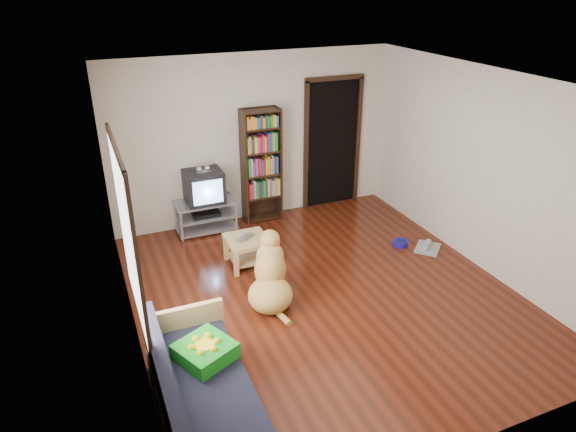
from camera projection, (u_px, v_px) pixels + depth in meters
name	position (u px, v px, depth m)	size (l,w,h in m)	color
ground	(324.00, 294.00, 6.39)	(5.00, 5.00, 0.00)	#541C0E
ceiling	(331.00, 82.00, 5.28)	(5.00, 5.00, 0.00)	white
wall_back	(254.00, 139.00, 7.92)	(4.50, 4.50, 0.00)	beige
wall_front	(480.00, 323.00, 3.75)	(4.50, 4.50, 0.00)	beige
wall_left	(123.00, 233.00, 5.05)	(5.00, 5.00, 0.00)	beige
wall_right	(483.00, 171.00, 6.62)	(5.00, 5.00, 0.00)	beige
green_cushion	(205.00, 351.00, 4.68)	(0.46, 0.46, 0.15)	green
laptop	(248.00, 238.00, 6.84)	(0.28, 0.18, 0.02)	silver
dog_bowl	(400.00, 243.00, 7.51)	(0.22, 0.22, 0.08)	#1A148F
grey_rag	(428.00, 248.00, 7.42)	(0.40, 0.32, 0.03)	gray
window	(128.00, 237.00, 4.55)	(0.03, 1.46, 1.70)	white
doorway	(332.00, 140.00, 8.45)	(1.03, 0.05, 2.19)	black
tv_stand	(206.00, 215.00, 7.84)	(0.90, 0.45, 0.50)	#99999E
crt_tv	(203.00, 186.00, 7.65)	(0.55, 0.52, 0.58)	black
bookshelf	(261.00, 160.00, 7.93)	(0.60, 0.30, 1.80)	black
sofa	(202.00, 398.00, 4.47)	(0.80, 1.80, 0.80)	tan
coffee_table	(247.00, 246.00, 6.93)	(0.55, 0.55, 0.40)	tan
dog	(270.00, 278.00, 6.14)	(0.71, 1.04, 0.86)	#D9B453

